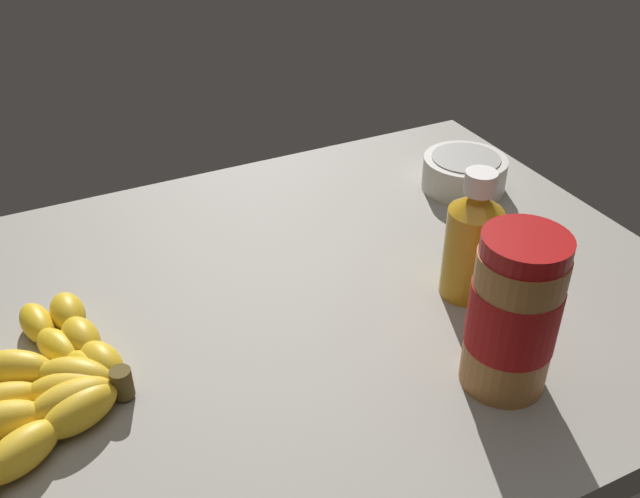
{
  "coord_description": "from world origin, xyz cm",
  "views": [
    {
      "loc": [
        -26.65,
        -56.73,
        48.27
      ],
      "look_at": [
        1.68,
        1.1,
        5.19
      ],
      "focal_mm": 39.72,
      "sensor_mm": 36.0,
      "label": 1
    }
  ],
  "objects_px": {
    "honey_bottle": "(472,241)",
    "small_bowl": "(464,172)",
    "banana_bunch": "(26,392)",
    "peanut_butter_jar": "(513,314)"
  },
  "relations": [
    {
      "from": "banana_bunch",
      "to": "honey_bottle",
      "type": "distance_m",
      "value": 0.47
    },
    {
      "from": "honey_bottle",
      "to": "small_bowl",
      "type": "bearing_deg",
      "value": 55.07
    },
    {
      "from": "honey_bottle",
      "to": "small_bowl",
      "type": "xyz_separation_m",
      "value": [
        0.14,
        0.2,
        -0.04
      ]
    },
    {
      "from": "banana_bunch",
      "to": "honey_bottle",
      "type": "bearing_deg",
      "value": -4.08
    },
    {
      "from": "honey_bottle",
      "to": "peanut_butter_jar",
      "type": "bearing_deg",
      "value": -111.7
    },
    {
      "from": "banana_bunch",
      "to": "peanut_butter_jar",
      "type": "distance_m",
      "value": 0.45
    },
    {
      "from": "banana_bunch",
      "to": "small_bowl",
      "type": "height_order",
      "value": "small_bowl"
    },
    {
      "from": "peanut_butter_jar",
      "to": "small_bowl",
      "type": "height_order",
      "value": "peanut_butter_jar"
    },
    {
      "from": "peanut_butter_jar",
      "to": "honey_bottle",
      "type": "xyz_separation_m",
      "value": [
        0.05,
        0.13,
        -0.01
      ]
    },
    {
      "from": "banana_bunch",
      "to": "small_bowl",
      "type": "distance_m",
      "value": 0.63
    }
  ]
}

